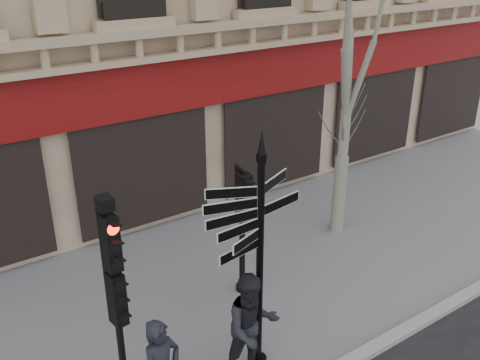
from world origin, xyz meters
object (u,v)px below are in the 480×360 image
at_px(pedestrian_b, 252,328).
at_px(traffic_signal_main, 113,277).
at_px(traffic_signal_secondary, 242,211).
at_px(plane_tree, 355,9).
at_px(fingerpost, 261,218).

bearing_deg(pedestrian_b, traffic_signal_main, 166.15).
bearing_deg(traffic_signal_secondary, pedestrian_b, -111.53).
height_order(traffic_signal_secondary, plane_tree, plane_tree).
xyz_separation_m(traffic_signal_secondary, pedestrian_b, (-1.23, -2.05, -0.88)).
distance_m(traffic_signal_main, pedestrian_b, 2.40).
bearing_deg(fingerpost, pedestrian_b, -150.76).
bearing_deg(traffic_signal_main, plane_tree, 10.46).
xyz_separation_m(traffic_signal_main, plane_tree, (6.54, 1.97, 3.13)).
bearing_deg(fingerpost, traffic_signal_secondary, 63.73).
distance_m(traffic_signal_main, plane_tree, 7.51).
xyz_separation_m(fingerpost, plane_tree, (4.43, 2.69, 2.49)).
height_order(traffic_signal_main, pedestrian_b, traffic_signal_main).
xyz_separation_m(fingerpost, traffic_signal_secondary, (1.01, 1.93, -1.00)).
distance_m(fingerpost, traffic_signal_secondary, 2.40).
bearing_deg(traffic_signal_secondary, traffic_signal_main, -149.28).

